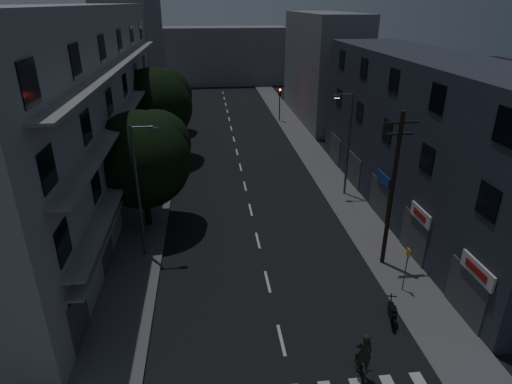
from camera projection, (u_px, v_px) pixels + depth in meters
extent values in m
plane|color=black|center=(240.00, 165.00, 40.45)|extent=(160.00, 160.00, 0.00)
cube|color=#565659|center=(160.00, 168.00, 39.62)|extent=(3.00, 90.00, 0.15)
cube|color=#565659|center=(317.00, 161.00, 41.21)|extent=(3.00, 90.00, 0.15)
cube|color=beige|center=(281.00, 340.00, 19.58)|extent=(0.15, 2.00, 0.01)
cube|color=beige|center=(268.00, 281.00, 23.66)|extent=(0.15, 2.00, 0.01)
cube|color=beige|center=(258.00, 240.00, 27.75)|extent=(0.15, 2.00, 0.01)
cube|color=beige|center=(251.00, 210.00, 31.83)|extent=(0.15, 2.00, 0.01)
cube|color=beige|center=(245.00, 186.00, 35.91)|extent=(0.15, 2.00, 0.01)
cube|color=beige|center=(241.00, 167.00, 39.99)|extent=(0.15, 2.00, 0.01)
cube|color=beige|center=(237.00, 152.00, 44.07)|extent=(0.15, 2.00, 0.01)
cube|color=beige|center=(234.00, 139.00, 48.15)|extent=(0.15, 2.00, 0.01)
cube|color=beige|center=(231.00, 128.00, 52.23)|extent=(0.15, 2.00, 0.01)
cube|color=beige|center=(229.00, 119.00, 56.32)|extent=(0.15, 2.00, 0.01)
cube|color=beige|center=(227.00, 111.00, 60.40)|extent=(0.15, 2.00, 0.01)
cube|color=beige|center=(226.00, 104.00, 64.48)|extent=(0.15, 2.00, 0.01)
cube|color=beige|center=(224.00, 98.00, 68.56)|extent=(0.15, 2.00, 0.01)
cube|color=beige|center=(223.00, 93.00, 72.64)|extent=(0.15, 2.00, 0.01)
cube|color=#9D9D98|center=(76.00, 114.00, 29.97)|extent=(6.00, 36.00, 14.00)
cube|color=black|center=(77.00, 306.00, 18.72)|extent=(0.06, 1.60, 1.60)
cube|color=black|center=(105.00, 237.00, 24.17)|extent=(0.06, 1.60, 1.60)
cube|color=black|center=(122.00, 194.00, 29.61)|extent=(0.06, 1.60, 1.60)
cube|color=black|center=(135.00, 164.00, 35.05)|extent=(0.06, 1.60, 1.60)
cube|color=black|center=(144.00, 142.00, 40.49)|extent=(0.06, 1.60, 1.60)
cube|color=black|center=(150.00, 125.00, 45.93)|extent=(0.06, 1.60, 1.60)
cube|color=black|center=(63.00, 242.00, 17.42)|extent=(0.06, 1.60, 1.60)
cube|color=black|center=(96.00, 185.00, 22.86)|extent=(0.06, 1.60, 1.60)
cube|color=black|center=(116.00, 150.00, 28.30)|extent=(0.06, 1.60, 1.60)
cube|color=black|center=(130.00, 126.00, 33.74)|extent=(0.06, 1.60, 1.60)
cube|color=black|center=(140.00, 109.00, 39.19)|extent=(0.06, 1.60, 1.60)
cube|color=black|center=(147.00, 96.00, 44.63)|extent=(0.06, 1.60, 1.60)
cube|color=black|center=(48.00, 169.00, 16.12)|extent=(0.06, 1.60, 1.60)
cube|color=black|center=(86.00, 127.00, 21.56)|extent=(0.06, 1.60, 1.60)
cube|color=black|center=(110.00, 102.00, 27.00)|extent=(0.06, 1.60, 1.60)
cube|color=black|center=(125.00, 85.00, 32.44)|extent=(0.06, 1.60, 1.60)
cube|color=black|center=(136.00, 73.00, 37.88)|extent=(0.06, 1.60, 1.60)
cube|color=black|center=(144.00, 64.00, 43.32)|extent=(0.06, 1.60, 1.60)
cube|color=black|center=(29.00, 83.00, 14.81)|extent=(0.06, 1.60, 1.60)
cube|color=black|center=(75.00, 61.00, 20.25)|extent=(0.06, 1.60, 1.60)
cube|color=black|center=(102.00, 48.00, 25.69)|extent=(0.06, 1.60, 1.60)
cube|color=black|center=(119.00, 40.00, 31.14)|extent=(0.06, 1.60, 1.60)
cube|color=black|center=(132.00, 35.00, 36.58)|extent=(0.06, 1.60, 1.60)
cube|color=black|center=(141.00, 30.00, 42.02)|extent=(0.06, 1.60, 1.60)
cube|color=gray|center=(132.00, 152.00, 31.56)|extent=(1.00, 32.40, 0.12)
cube|color=gray|center=(127.00, 109.00, 30.26)|extent=(1.00, 32.40, 0.12)
cube|color=gray|center=(121.00, 63.00, 28.96)|extent=(1.00, 32.40, 0.12)
cube|color=gray|center=(133.00, 164.00, 31.92)|extent=(0.80, 32.40, 0.12)
cube|color=#424247|center=(79.00, 316.00, 18.97)|extent=(0.06, 2.40, 2.40)
cube|color=#424247|center=(106.00, 246.00, 24.41)|extent=(0.06, 2.40, 2.40)
cube|color=#424247|center=(124.00, 202.00, 29.85)|extent=(0.06, 2.40, 2.40)
cube|color=#424247|center=(136.00, 171.00, 35.30)|extent=(0.06, 2.40, 2.40)
cube|color=#424247|center=(144.00, 148.00, 40.74)|extent=(0.06, 2.40, 2.40)
cube|color=#424247|center=(151.00, 131.00, 46.18)|extent=(0.06, 2.40, 2.40)
cube|color=#2C303C|center=(425.00, 139.00, 29.50)|extent=(6.00, 28.00, 11.00)
cube|color=black|center=(488.00, 201.00, 18.42)|extent=(0.06, 1.40, 1.50)
cube|color=black|center=(427.00, 159.00, 23.41)|extent=(0.06, 1.40, 1.50)
cube|color=black|center=(387.00, 131.00, 28.40)|extent=(0.06, 1.40, 1.50)
cube|color=black|center=(360.00, 112.00, 33.39)|extent=(0.06, 1.40, 1.50)
cube|color=black|center=(339.00, 97.00, 38.38)|extent=(0.06, 1.40, 1.50)
cube|color=black|center=(506.00, 127.00, 17.08)|extent=(0.06, 1.40, 1.50)
cube|color=black|center=(437.00, 99.00, 22.07)|extent=(0.06, 1.40, 1.50)
cube|color=black|center=(394.00, 81.00, 27.05)|extent=(0.06, 1.40, 1.50)
cube|color=black|center=(364.00, 68.00, 32.04)|extent=(0.06, 1.40, 1.50)
cube|color=black|center=(342.00, 59.00, 37.03)|extent=(0.06, 1.40, 1.50)
cube|color=#424247|center=(465.00, 294.00, 20.42)|extent=(0.06, 3.00, 2.60)
cube|color=#424247|center=(413.00, 237.00, 25.41)|extent=(0.06, 3.00, 2.60)
cube|color=#424247|center=(379.00, 198.00, 30.40)|extent=(0.06, 3.00, 2.60)
cube|color=#424247|center=(354.00, 170.00, 35.38)|extent=(0.06, 3.00, 2.60)
cube|color=#424247|center=(335.00, 149.00, 40.37)|extent=(0.06, 3.00, 2.60)
cube|color=silver|center=(477.00, 270.00, 19.27)|extent=(0.12, 2.40, 0.80)
cube|color=#B21414|center=(476.00, 270.00, 19.26)|extent=(0.02, 1.60, 0.36)
cube|color=silver|center=(421.00, 215.00, 24.25)|extent=(0.12, 2.20, 0.80)
cube|color=#B21414|center=(419.00, 215.00, 24.25)|extent=(0.02, 1.40, 0.36)
cube|color=navy|center=(383.00, 179.00, 29.24)|extent=(0.12, 2.00, 0.70)
cube|color=slate|center=(135.00, 52.00, 56.77)|extent=(6.00, 20.00, 16.00)
cube|color=slate|center=(322.00, 67.00, 54.49)|extent=(6.00, 20.00, 13.00)
cube|color=slate|center=(220.00, 56.00, 79.22)|extent=(24.00, 8.00, 10.00)
cylinder|color=black|center=(146.00, 196.00, 28.64)|extent=(0.44, 0.44, 4.26)
sphere|color=black|center=(142.00, 160.00, 27.59)|extent=(6.39, 6.39, 6.39)
sphere|color=black|center=(157.00, 144.00, 28.10)|extent=(4.48, 4.48, 4.48)
sphere|color=black|center=(127.00, 156.00, 26.73)|extent=(4.16, 4.16, 4.16)
cylinder|color=black|center=(157.00, 136.00, 40.72)|extent=(0.44, 0.44, 4.67)
sphere|color=black|center=(154.00, 107.00, 39.58)|extent=(7.03, 7.03, 7.03)
sphere|color=black|center=(166.00, 95.00, 40.13)|extent=(4.92, 4.92, 4.92)
sphere|color=black|center=(143.00, 103.00, 38.63)|extent=(4.57, 4.57, 4.57)
cylinder|color=black|center=(166.00, 116.00, 49.66)|extent=(0.44, 0.44, 3.75)
sphere|color=black|center=(164.00, 96.00, 48.74)|extent=(5.61, 5.61, 5.61)
sphere|color=black|center=(172.00, 89.00, 49.18)|extent=(3.92, 3.92, 3.92)
sphere|color=black|center=(157.00, 94.00, 47.99)|extent=(3.64, 3.64, 3.64)
cylinder|color=black|center=(279.00, 108.00, 54.34)|extent=(0.12, 0.12, 3.20)
cube|color=black|center=(280.00, 92.00, 53.51)|extent=(0.28, 0.22, 0.90)
sphere|color=#FF0C05|center=(280.00, 90.00, 53.24)|extent=(0.22, 0.22, 0.22)
sphere|color=#3F330C|center=(280.00, 92.00, 53.36)|extent=(0.22, 0.22, 0.22)
sphere|color=black|center=(280.00, 95.00, 53.48)|extent=(0.22, 0.22, 0.22)
cylinder|color=black|center=(178.00, 112.00, 52.80)|extent=(0.12, 0.12, 3.20)
cube|color=black|center=(176.00, 95.00, 51.96)|extent=(0.28, 0.22, 0.90)
sphere|color=#FF0C05|center=(176.00, 92.00, 51.69)|extent=(0.22, 0.22, 0.22)
sphere|color=#3F330C|center=(176.00, 95.00, 51.82)|extent=(0.22, 0.22, 0.22)
sphere|color=black|center=(177.00, 97.00, 51.94)|extent=(0.22, 0.22, 0.22)
cylinder|color=#505157|center=(138.00, 194.00, 24.37)|extent=(0.18, 0.18, 8.00)
cylinder|color=#505157|center=(142.00, 127.00, 22.84)|extent=(1.20, 0.10, 0.10)
cube|color=#505157|center=(153.00, 129.00, 22.97)|extent=(0.45, 0.25, 0.18)
cube|color=#4C4C4C|center=(154.00, 131.00, 23.01)|extent=(0.35, 0.18, 0.04)
cylinder|color=#525559|center=(349.00, 145.00, 32.57)|extent=(0.18, 0.18, 8.00)
cylinder|color=#525559|center=(345.00, 94.00, 30.92)|extent=(1.20, 0.10, 0.10)
cube|color=#525559|center=(337.00, 96.00, 30.91)|extent=(0.45, 0.25, 0.18)
cube|color=#FFD88C|center=(337.00, 98.00, 30.95)|extent=(0.35, 0.18, 0.04)
cylinder|color=#55575C|center=(164.00, 113.00, 42.02)|extent=(0.18, 0.18, 8.00)
cylinder|color=#55575C|center=(167.00, 72.00, 40.49)|extent=(1.20, 0.10, 0.10)
cube|color=#55575C|center=(174.00, 74.00, 40.62)|extent=(0.45, 0.25, 0.18)
cube|color=#4C4C4C|center=(174.00, 75.00, 40.66)|extent=(0.35, 0.18, 0.04)
cylinder|color=black|center=(392.00, 192.00, 23.35)|extent=(0.24, 0.24, 9.00)
cube|color=black|center=(402.00, 122.00, 21.76)|extent=(1.80, 0.10, 0.10)
cube|color=black|center=(400.00, 134.00, 22.00)|extent=(1.50, 0.10, 0.10)
cylinder|color=#595B60|center=(406.00, 270.00, 22.25)|extent=(0.06, 0.06, 2.50)
cube|color=yellow|center=(408.00, 253.00, 21.82)|extent=(0.05, 0.35, 0.45)
torus|color=black|center=(393.00, 324.00, 20.12)|extent=(0.27, 0.68, 0.68)
torus|color=black|center=(390.00, 309.00, 21.15)|extent=(0.27, 0.68, 0.68)
cube|color=black|center=(392.00, 311.00, 20.51)|extent=(0.49, 1.08, 0.33)
cube|color=black|center=(393.00, 309.00, 20.28)|extent=(0.38, 0.49, 0.10)
cylinder|color=black|center=(391.00, 302.00, 20.93)|extent=(0.16, 0.42, 0.80)
cube|color=black|center=(391.00, 296.00, 20.90)|extent=(0.52, 0.17, 0.04)
imported|color=black|center=(361.00, 369.00, 17.40)|extent=(0.85, 1.90, 0.97)
imported|color=black|center=(364.00, 352.00, 17.03)|extent=(0.72, 0.52, 1.85)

